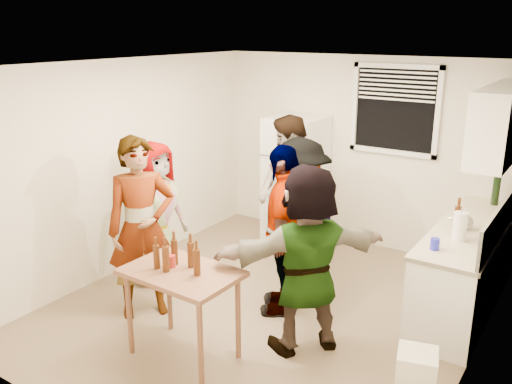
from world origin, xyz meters
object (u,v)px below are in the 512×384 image
Objects in this scene: guest_stripe at (147,312)px; guest_back_right at (298,288)px; red_cup at (171,267)px; kettle at (463,229)px; guest_grey at (159,280)px; guest_back_left at (288,261)px; beer_bottle_counter at (456,231)px; guest_black at (282,308)px; refrigerator at (295,179)px; blue_cup at (434,250)px; serving_table at (185,354)px; guest_orange at (305,345)px; wine_bottle at (494,205)px; beer_bottle_table at (157,268)px; trash_bin at (416,374)px.

guest_stripe is 1.07× the size of guest_back_right.
red_cup reaches higher than guest_back_right.
kettle reaches higher than red_cup.
guest_grey is 1.62m from guest_back_left.
beer_bottle_counter reaches higher than guest_black.
refrigerator is at bearing -178.09° from guest_black.
refrigerator is at bearing 149.05° from guest_back_right.
refrigerator is at bearing 158.13° from beer_bottle_counter.
blue_cup is at bearing -29.99° from guest_stripe.
serving_table is 0.56× the size of guest_black.
blue_cup is 2.93m from guest_stripe.
red_cup is 1.15m from guest_stripe.
red_cup is at bearing -13.19° from guest_orange.
guest_black is at bearing -149.10° from beer_bottle_counter.
wine_bottle reaches higher than red_cup.
beer_bottle_table reaches higher than serving_table.
blue_cup reaches higher than guest_stripe.
guest_back_left is 1.21m from guest_black.
guest_orange is (0.83, 0.72, 0.00)m from serving_table.
trash_bin is at bearing 15.43° from beer_bottle_table.
serving_table is 4.60× the size of beer_bottle_table.
beer_bottle_counter is at bearing 96.81° from guest_black.
refrigerator is at bearing 146.46° from blue_cup.
trash_bin reaches higher than guest_back_right.
refrigerator is 0.98× the size of guest_back_right.
wine_bottle reaches higher than guest_stripe.
serving_table reaches higher than guest_back_right.
guest_orange is at bearing -26.26° from guest_back_left.
blue_cup reaches higher than guest_back_left.
kettle is 0.13× the size of guest_black.
refrigerator is at bearing 169.33° from kettle.
guest_stripe is at bearing -137.07° from kettle.
guest_stripe is 1.69m from guest_back_right.
guest_back_right is (-1.69, -1.48, -0.90)m from wine_bottle.
guest_black is at bearing -92.08° from guest_orange.
guest_black is (-1.62, 0.69, -0.25)m from trash_bin.
blue_cup reaches higher than beer_bottle_table.
refrigerator is at bearing -176.48° from wine_bottle.
kettle is at bearing -19.36° from refrigerator.
guest_orange is at bearing 23.78° from guest_black.
red_cup is at bearing -122.84° from wine_bottle.
trash_bin is 2.28m from beer_bottle_table.
blue_cup is 0.25× the size of trash_bin.
kettle is 0.13× the size of guest_orange.
guest_back_right is at bearing -138.91° from wine_bottle.
refrigerator is 2.79m from guest_stripe.
beer_bottle_counter is 2.22m from guest_back_left.
kettle reaches higher than guest_black.
guest_grey is (-0.66, -2.03, -0.85)m from refrigerator.
beer_bottle_counter is 0.59m from blue_cup.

